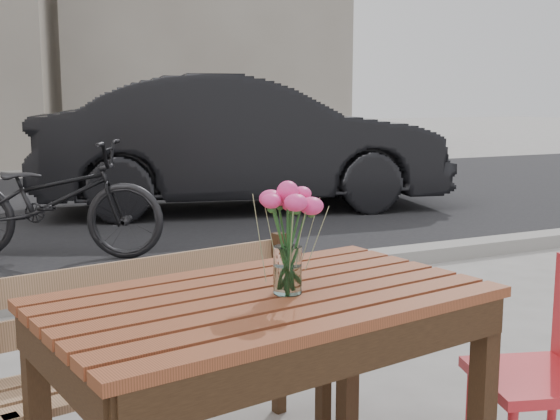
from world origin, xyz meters
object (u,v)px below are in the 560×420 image
Objects in this scene: main_table at (268,335)px; main_vase at (288,224)px; bicycle at (51,200)px; red_chair at (558,361)px; parked_car at (242,143)px.

main_table is 0.34m from main_vase.
red_chair is at bearing -140.21° from bicycle.
red_chair is (1.01, -0.16, -0.20)m from main_table.
main_vase reaches higher than red_chair.
bicycle is (-0.02, 4.32, -0.15)m from main_table.
main_vase is (0.05, -0.03, 0.33)m from main_table.
bicycle is (-1.04, 4.48, 0.04)m from red_chair.
red_chair is 4.60m from bicycle.
parked_car reaches higher than main_vase.
main_table is at bearing -81.12° from red_chair.
red_chair is 2.44× the size of main_vase.
bicycle is at bearing -149.32° from red_chair.
main_table is at bearing -152.93° from bicycle.
main_table is at bearing 170.71° from parked_car.
main_table is 0.72× the size of bicycle.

